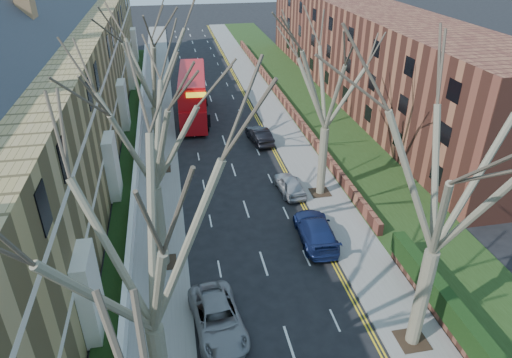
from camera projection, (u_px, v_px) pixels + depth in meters
pavement_left at (158, 121)px, 46.28m from camera, size 3.00×102.00×0.12m
pavement_right at (273, 113)px, 48.27m from camera, size 3.00×102.00×0.12m
terrace_left at (51, 99)px, 35.49m from camera, size 9.70×78.00×13.60m
flats_right at (365, 52)px, 51.23m from camera, size 13.97×54.00×10.00m
front_wall_left at (138, 150)px, 38.85m from camera, size 0.30×78.00×1.00m
grass_verge_right at (314, 109)px, 48.97m from camera, size 6.00×102.00×0.06m
tree_left_mid at (139, 225)px, 13.37m from camera, size 10.50×10.50×14.71m
tree_left_far at (146, 115)px, 22.12m from camera, size 10.15×10.15×14.22m
tree_left_dist at (149, 51)px, 32.28m from camera, size 10.50×10.50×14.71m
tree_right_mid at (454, 162)px, 16.98m from camera, size 10.50×10.50×14.71m
tree_right_far at (330, 70)px, 29.17m from camera, size 10.15×10.15×14.22m
double_decker_bus at (193, 96)px, 46.01m from camera, size 3.45×11.36×4.68m
car_left_far at (218, 319)px, 21.99m from camera, size 2.77×5.13×1.37m
car_right_near at (316, 230)px, 28.31m from camera, size 2.37×5.24×1.49m
car_right_mid at (289, 184)px, 33.54m from camera, size 1.89×4.00×1.32m
car_right_far at (259, 135)px, 41.42m from camera, size 2.03×4.39×1.39m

